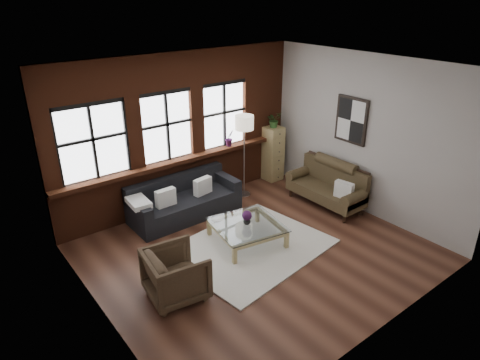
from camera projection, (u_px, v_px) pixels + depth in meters
floor at (256, 251)px, 7.61m from camera, size 5.50×5.50×0.00m
ceiling at (260, 68)px, 6.30m from camera, size 5.50×5.50×0.00m
wall_back at (179, 131)px, 8.75m from camera, size 5.50×0.00×5.50m
wall_front at (392, 231)px, 5.16m from camera, size 5.50×0.00×5.50m
wall_left at (92, 220)px, 5.41m from camera, size 0.00×5.00×5.00m
wall_right at (363, 135)px, 8.50m from camera, size 0.00×5.00×5.00m
brick_backwall at (180, 132)px, 8.71m from camera, size 5.50×0.12×3.20m
sill_ledge at (184, 159)px, 8.87m from camera, size 5.50×0.30×0.08m
window_left at (93, 143)px, 7.64m from camera, size 1.38×0.10×1.50m
window_mid at (167, 128)px, 8.48m from camera, size 1.38×0.10×1.50m
window_right at (224, 116)px, 9.27m from camera, size 1.38×0.10×1.50m
wall_poster at (351, 120)px, 8.60m from camera, size 0.05×0.74×0.94m
shag_rug at (251, 247)px, 7.70m from camera, size 2.89×2.40×0.03m
dark_sofa at (185, 198)px, 8.64m from camera, size 2.24×0.91×0.81m
pillow_a at (166, 198)px, 8.22m from camera, size 0.40×0.15×0.34m
pillow_b at (203, 186)px, 8.70m from camera, size 0.42×0.20×0.34m
vintage_settee at (326, 185)px, 9.04m from camera, size 0.78×1.76×0.94m
pillow_settee at (344, 190)px, 8.57m from camera, size 0.20×0.40×0.34m
armchair at (176, 274)px, 6.36m from camera, size 0.96×0.94×0.78m
coffee_table at (247, 233)px, 7.81m from camera, size 1.35×1.35×0.39m
vase at (247, 221)px, 7.70m from camera, size 0.15×0.15×0.14m
flowers at (247, 216)px, 7.66m from camera, size 0.18×0.18×0.18m
drawer_chest at (273, 154)px, 10.24m from camera, size 0.40×0.40×1.31m
potted_plant_top at (274, 120)px, 9.90m from camera, size 0.34×0.30×0.37m
floor_lamp at (244, 153)px, 9.29m from camera, size 0.40×0.40×1.99m
sill_plant at (229, 138)px, 9.41m from camera, size 0.22×0.18×0.37m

